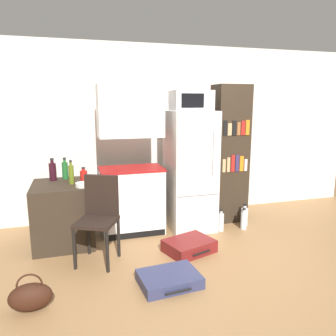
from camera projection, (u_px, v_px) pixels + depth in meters
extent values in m
plane|color=olive|center=(206.00, 274.00, 3.39)|extent=(24.00, 24.00, 0.00)
cube|color=silver|center=(170.00, 132.00, 5.07)|extent=(6.40, 0.10, 2.58)
cube|color=#2D2319|center=(64.00, 214.00, 4.07)|extent=(0.71, 0.77, 0.76)
cube|color=white|center=(132.00, 201.00, 4.43)|extent=(0.82, 0.50, 0.86)
cube|color=maroon|center=(131.00, 169.00, 4.34)|extent=(0.84, 0.51, 0.03)
cube|color=white|center=(130.00, 111.00, 4.19)|extent=(0.82, 0.42, 0.66)
cube|color=black|center=(136.00, 235.00, 4.27)|extent=(0.79, 0.01, 0.08)
cube|color=silver|center=(190.00, 171.00, 4.51)|extent=(0.60, 0.64, 1.63)
cube|color=gray|center=(198.00, 195.00, 4.25)|extent=(0.58, 0.01, 0.01)
cylinder|color=silver|center=(214.00, 153.00, 4.19)|extent=(0.02, 0.02, 0.57)
cube|color=silver|center=(191.00, 101.00, 4.32)|extent=(0.52, 0.37, 0.26)
cube|color=black|center=(193.00, 101.00, 4.13)|extent=(0.30, 0.01, 0.18)
cube|color=#2D2319|center=(229.00, 154.00, 4.78)|extent=(0.49, 0.36, 1.99)
cube|color=tan|center=(224.00, 166.00, 4.58)|extent=(0.05, 0.01, 0.19)
cube|color=tan|center=(228.00, 165.00, 4.60)|extent=(0.05, 0.01, 0.21)
cube|color=red|center=(233.00, 163.00, 4.62)|extent=(0.05, 0.01, 0.24)
cube|color=#332856|center=(237.00, 163.00, 4.64)|extent=(0.05, 0.01, 0.24)
cube|color=orange|center=(242.00, 164.00, 4.66)|extent=(0.06, 0.01, 0.22)
cube|color=silver|center=(246.00, 165.00, 4.68)|extent=(0.04, 0.01, 0.17)
cube|color=black|center=(225.00, 128.00, 4.48)|extent=(0.05, 0.01, 0.21)
cube|color=tan|center=(230.00, 129.00, 4.50)|extent=(0.06, 0.01, 0.17)
cube|color=black|center=(234.00, 128.00, 4.52)|extent=(0.06, 0.01, 0.20)
cube|color=brown|center=(239.00, 129.00, 4.54)|extent=(0.05, 0.01, 0.18)
cube|color=red|center=(243.00, 128.00, 4.56)|extent=(0.06, 0.01, 0.20)
cube|color=orange|center=(248.00, 127.00, 4.58)|extent=(0.06, 0.01, 0.21)
cylinder|color=#566619|center=(71.00, 175.00, 3.97)|extent=(0.06, 0.06, 0.23)
cylinder|color=#566619|center=(71.00, 164.00, 3.94)|extent=(0.03, 0.03, 0.04)
cylinder|color=black|center=(70.00, 161.00, 3.93)|extent=(0.03, 0.03, 0.02)
cylinder|color=#1E6028|center=(65.00, 171.00, 4.23)|extent=(0.08, 0.08, 0.22)
cylinder|color=#1E6028|center=(64.00, 161.00, 4.21)|extent=(0.03, 0.03, 0.04)
cylinder|color=black|center=(64.00, 159.00, 4.20)|extent=(0.04, 0.04, 0.02)
cylinder|color=black|center=(53.00, 172.00, 4.14)|extent=(0.09, 0.09, 0.22)
cylinder|color=black|center=(52.00, 162.00, 4.12)|extent=(0.04, 0.04, 0.04)
cylinder|color=black|center=(52.00, 159.00, 4.11)|extent=(0.05, 0.05, 0.02)
cylinder|color=#AD1914|center=(84.00, 177.00, 4.02)|extent=(0.09, 0.09, 0.15)
cylinder|color=#AD1914|center=(83.00, 170.00, 4.00)|extent=(0.04, 0.04, 0.03)
cylinder|color=black|center=(83.00, 168.00, 4.00)|extent=(0.04, 0.04, 0.02)
cylinder|color=silver|center=(54.00, 173.00, 4.24)|extent=(0.06, 0.06, 0.16)
cylinder|color=silver|center=(54.00, 166.00, 4.23)|extent=(0.03, 0.03, 0.03)
cylinder|color=black|center=(53.00, 164.00, 4.22)|extent=(0.03, 0.03, 0.02)
cylinder|color=silver|center=(83.00, 185.00, 3.85)|extent=(0.18, 0.18, 0.05)
cylinder|color=black|center=(74.00, 249.00, 3.44)|extent=(0.04, 0.04, 0.45)
cylinder|color=black|center=(107.00, 252.00, 3.37)|extent=(0.04, 0.04, 0.45)
cylinder|color=black|center=(88.00, 236.00, 3.79)|extent=(0.04, 0.04, 0.45)
cylinder|color=black|center=(119.00, 238.00, 3.73)|extent=(0.04, 0.04, 0.45)
cube|color=black|center=(96.00, 222.00, 3.53)|extent=(0.54, 0.54, 0.04)
cube|color=black|center=(102.00, 195.00, 3.66)|extent=(0.36, 0.21, 0.46)
cube|color=navy|center=(169.00, 279.00, 3.18)|extent=(0.61, 0.47, 0.11)
cylinder|color=black|center=(179.00, 292.00, 2.97)|extent=(0.26, 0.04, 0.02)
cube|color=maroon|center=(189.00, 246.00, 3.87)|extent=(0.64, 0.56, 0.15)
cylinder|color=black|center=(202.00, 253.00, 3.69)|extent=(0.24, 0.10, 0.02)
ellipsoid|color=#33190F|center=(30.00, 297.00, 2.77)|extent=(0.36, 0.20, 0.24)
torus|color=#33190F|center=(29.00, 285.00, 2.75)|extent=(0.21, 0.02, 0.21)
cylinder|color=silver|center=(244.00, 217.00, 4.70)|extent=(0.10, 0.10, 0.25)
cylinder|color=silver|center=(245.00, 207.00, 4.67)|extent=(0.04, 0.04, 0.05)
cylinder|color=black|center=(245.00, 205.00, 4.66)|extent=(0.05, 0.05, 0.03)
cylinder|color=silver|center=(244.00, 221.00, 4.57)|extent=(0.08, 0.08, 0.24)
cylinder|color=silver|center=(244.00, 211.00, 4.54)|extent=(0.04, 0.04, 0.04)
cylinder|color=black|center=(244.00, 209.00, 4.53)|extent=(0.04, 0.04, 0.02)
cylinder|color=silver|center=(221.00, 222.00, 4.50)|extent=(0.08, 0.08, 0.24)
cylinder|color=silver|center=(221.00, 212.00, 4.47)|extent=(0.04, 0.04, 0.04)
cylinder|color=black|center=(221.00, 210.00, 4.47)|extent=(0.04, 0.04, 0.02)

